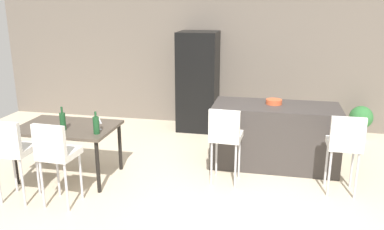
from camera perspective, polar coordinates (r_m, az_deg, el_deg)
The scene contains 14 objects.
ground_plane at distance 5.43m, azimuth 4.76°, elevation -9.97°, with size 10.00×10.00×0.00m, color beige.
back_wall at distance 7.70m, azimuth 7.71°, elevation 9.03°, with size 10.00×0.12×2.90m, color #665B51.
kitchen_island at distance 6.00m, azimuth 11.75°, elevation -2.89°, with size 1.81×0.80×0.92m, color #383330.
bar_chair_left at distance 5.22m, azimuth 4.82°, elevation -2.75°, with size 0.42×0.42×1.05m.
bar_chair_middle at distance 5.26m, azimuth 21.08°, elevation -3.66°, with size 0.40×0.40×1.05m.
dining_table at distance 5.68m, azimuth -17.40°, elevation -2.19°, with size 1.30×0.86×0.74m.
dining_chair_near at distance 5.20m, azimuth -24.47°, elevation -4.28°, with size 0.41×0.41×1.05m.
dining_chair_far at distance 4.88m, azimuth -18.92°, elevation -4.96°, with size 0.42×0.42×1.05m.
wine_bottle_left at distance 5.48m, azimuth -18.04°, elevation -0.80°, with size 0.08×0.08×0.31m.
wine_bottle_right at distance 5.20m, azimuth -13.57°, elevation -1.39°, with size 0.08×0.08×0.29m.
wine_glass_middle at distance 5.35m, azimuth -13.18°, elevation -0.77°, with size 0.07×0.07×0.17m.
refrigerator at distance 7.46m, azimuth 0.88°, elevation 4.83°, with size 0.72×0.68×1.84m, color black.
fruit_bowl at distance 5.93m, azimuth 11.66°, elevation 1.88°, with size 0.23×0.23×0.07m, color #C6512D.
potted_plant at distance 7.61m, azimuth 23.03°, elevation -0.65°, with size 0.40×0.40×0.60m.
Camera 1 is at (0.57, -4.84, 2.38)m, focal length 37.21 mm.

